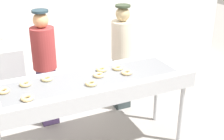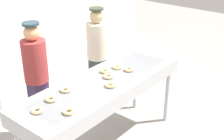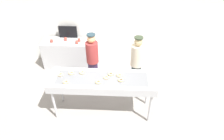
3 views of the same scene
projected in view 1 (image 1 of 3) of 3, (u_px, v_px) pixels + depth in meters
back_wall at (41, 7)px, 5.45m from camera, size 8.00×0.12×2.81m
fryer_conveyor at (92, 86)px, 3.64m from camera, size 2.42×0.75×1.04m
plain_donut_0 at (118, 68)px, 3.82m from camera, size 0.14×0.14×0.04m
plain_donut_1 at (25, 84)px, 3.42m from camera, size 0.16×0.16×0.04m
plain_donut_2 at (91, 83)px, 3.43m from camera, size 0.15×0.15×0.04m
plain_donut_3 at (99, 75)px, 3.63m from camera, size 0.16×0.16×0.04m
plain_donut_4 at (4, 91)px, 3.27m from camera, size 0.16×0.16×0.04m
plain_donut_5 at (102, 69)px, 3.78m from camera, size 0.16×0.16×0.04m
plain_donut_6 at (127, 73)px, 3.70m from camera, size 0.15×0.15×0.04m
plain_donut_7 at (47, 79)px, 3.54m from camera, size 0.15×0.15×0.04m
plain_donut_8 at (27, 98)px, 3.12m from camera, size 0.18×0.18×0.04m
worker_baker at (122, 53)px, 4.68m from camera, size 0.33×0.33×1.66m
worker_assistant at (45, 64)px, 4.25m from camera, size 0.32×0.32×1.69m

